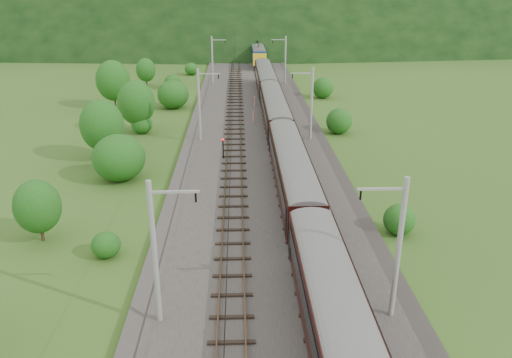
{
  "coord_description": "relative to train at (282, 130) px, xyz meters",
  "views": [
    {
      "loc": [
        -1.89,
        -21.99,
        17.15
      ],
      "look_at": [
        -0.59,
        14.19,
        2.6
      ],
      "focal_mm": 35.0,
      "sensor_mm": 36.0,
      "label": 1
    }
  ],
  "objects": [
    {
      "name": "track_left",
      "position": [
        -4.8,
        -15.75,
        -2.85
      ],
      "size": [
        2.4,
        220.0,
        0.27
      ],
      "color": "#513422",
      "rests_on": "railbed"
    },
    {
      "name": "overhead_wires",
      "position": [
        -2.4,
        -15.75,
        3.88
      ],
      "size": [
        4.83,
        198.0,
        0.03
      ],
      "color": "black",
      "rests_on": "ground"
    },
    {
      "name": "hazard_post_near",
      "position": [
        -2.43,
        13.19,
        -2.21
      ],
      "size": [
        0.15,
        0.15,
        1.43
      ],
      "primitive_type": "cylinder",
      "color": "red",
      "rests_on": "railbed"
    },
    {
      "name": "catenary_left",
      "position": [
        -8.52,
        6.25,
        1.28
      ],
      "size": [
        2.54,
        192.28,
        8.0
      ],
      "color": "gray",
      "rests_on": "railbed"
    },
    {
      "name": "mountain_ridge",
      "position": [
        -122.4,
        274.25,
        -3.22
      ],
      "size": [
        336.0,
        280.0,
        132.0
      ],
      "primitive_type": "ellipsoid",
      "color": "black",
      "rests_on": "ground"
    },
    {
      "name": "catenary_right",
      "position": [
        3.72,
        6.25,
        1.28
      ],
      "size": [
        2.54,
        192.28,
        8.0
      ],
      "color": "gray",
      "rests_on": "railbed"
    },
    {
      "name": "track_right",
      "position": [
        0.0,
        -15.75,
        -2.85
      ],
      "size": [
        2.4,
        220.0,
        0.27
      ],
      "color": "#513422",
      "rests_on": "railbed"
    },
    {
      "name": "vegetation_right",
      "position": [
        8.64,
        -10.96,
        -1.88
      ],
      "size": [
        5.21,
        96.96,
        2.91
      ],
      "color": "#195416",
      "rests_on": "ground"
    },
    {
      "name": "signal",
      "position": [
        -5.88,
        -0.1,
        -1.68
      ],
      "size": [
        0.23,
        0.23,
        2.12
      ],
      "color": "black",
      "rests_on": "railbed"
    },
    {
      "name": "railbed",
      "position": [
        -2.4,
        -15.75,
        -3.07
      ],
      "size": [
        14.0,
        220.0,
        0.3
      ],
      "primitive_type": "cube",
      "color": "#38332D",
      "rests_on": "ground"
    },
    {
      "name": "hazard_post_far",
      "position": [
        -1.97,
        21.63,
        -2.16
      ],
      "size": [
        0.16,
        0.16,
        1.52
      ],
      "primitive_type": "cylinder",
      "color": "red",
      "rests_on": "railbed"
    },
    {
      "name": "ground",
      "position": [
        -2.4,
        -25.75,
        -3.22
      ],
      "size": [
        600.0,
        600.0,
        0.0
      ],
      "primitive_type": "plane",
      "color": "#2C5119",
      "rests_on": "ground"
    },
    {
      "name": "train",
      "position": [
        0.0,
        0.0,
        0.0
      ],
      "size": [
        2.68,
        127.77,
        4.64
      ],
      "color": "black",
      "rests_on": "ground"
    },
    {
      "name": "mountain_main",
      "position": [
        -2.4,
        234.25,
        -3.22
      ],
      "size": [
        504.0,
        360.0,
        244.0
      ],
      "primitive_type": "ellipsoid",
      "color": "black",
      "rests_on": "ground"
    },
    {
      "name": "vegetation_left",
      "position": [
        -17.42,
        -4.01,
        -0.31
      ],
      "size": [
        12.88,
        145.9,
        6.87
      ],
      "color": "#195416",
      "rests_on": "ground"
    }
  ]
}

